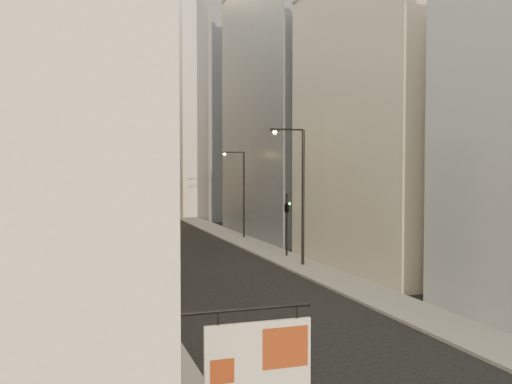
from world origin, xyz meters
name	(u,v)px	position (x,y,z in m)	size (l,w,h in m)	color
sidewalk_left	(97,236)	(-6.50, 55.00, 0.07)	(3.00, 140.00, 0.15)	gray
sidewalk_right	(221,232)	(6.50, 55.00, 0.07)	(3.00, 140.00, 0.15)	gray
left_bldg_beige	(7,147)	(-12.00, 26.00, 8.00)	(8.00, 12.00, 16.00)	#B2A48D
left_bldg_grey	(28,128)	(-12.00, 42.00, 10.00)	(8.00, 16.00, 20.00)	#9B9BA0
left_bldg_tan	(40,154)	(-12.00, 60.00, 8.50)	(8.00, 18.00, 17.00)	#A08960
left_bldg_wingrid	(47,132)	(-12.00, 80.00, 12.00)	(8.00, 20.00, 24.00)	gray
right_bldg_beige	(389,124)	(12.00, 30.00, 10.00)	(8.00, 16.00, 20.00)	#B2A48D
right_bldg_wingrid	(285,109)	(12.00, 50.00, 13.00)	(8.00, 20.00, 26.00)	gray
highrise	(256,45)	(18.00, 78.00, 25.66)	(21.00, 23.00, 51.20)	gray
clock_tower	(120,104)	(-1.00, 92.00, 17.63)	(14.00, 14.00, 44.90)	#A08960
white_tower	(204,90)	(10.00, 78.00, 18.61)	(8.00, 8.00, 41.50)	silver
streetlamp_mid	(300,188)	(6.28, 32.28, 5.54)	(2.55, 0.28, 9.70)	black
streetlamp_far	(242,189)	(7.05, 49.07, 4.91)	(2.15, 0.96, 8.60)	black
traffic_light_right	(287,208)	(6.94, 36.50, 3.84)	(0.66, 0.66, 5.00)	black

